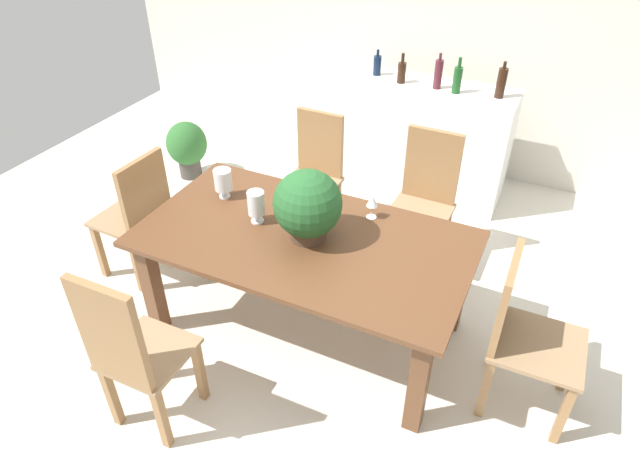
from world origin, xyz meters
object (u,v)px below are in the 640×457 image
at_px(wine_bottle_amber, 377,65).
at_px(wine_bottle_green, 501,83).
at_px(chair_foot_end, 521,329).
at_px(crystal_vase_left, 256,204).
at_px(kitchen_counter, 424,140).
at_px(wine_bottle_tall, 402,72).
at_px(wine_bottle_clear, 438,74).
at_px(chair_near_left, 131,351).
at_px(wine_bottle_dark, 457,79).
at_px(chair_far_right, 425,195).
at_px(flower_centerpiece, 308,205).
at_px(crystal_vase_center_near, 223,180).
at_px(dining_table, 305,252).
at_px(chair_far_left, 315,171).
at_px(chair_head_end, 139,212).
at_px(potted_plant_floor, 187,146).
at_px(wine_glass, 372,202).

bearing_deg(wine_bottle_amber, wine_bottle_green, -2.82).
xyz_separation_m(chair_foot_end, crystal_vase_left, (-1.60, 0.02, 0.32)).
xyz_separation_m(kitchen_counter, wine_bottle_amber, (-0.49, 0.05, 0.57)).
relative_size(wine_bottle_tall, wine_bottle_clear, 0.86).
distance_m(wine_bottle_clear, wine_bottle_green, 0.49).
xyz_separation_m(chair_foot_end, kitchen_counter, (-1.13, 2.00, -0.05)).
height_order(chair_near_left, wine_bottle_dark, wine_bottle_dark).
height_order(chair_far_right, flower_centerpiece, flower_centerpiece).
bearing_deg(wine_bottle_clear, wine_bottle_amber, 172.00).
relative_size(chair_foot_end, wine_bottle_clear, 3.38).
bearing_deg(crystal_vase_center_near, dining_table, -13.93).
bearing_deg(wine_bottle_green, chair_foot_end, -73.77).
xyz_separation_m(wine_bottle_clear, wine_bottle_green, (0.49, 0.03, -0.00)).
distance_m(chair_far_left, wine_bottle_green, 1.59).
bearing_deg(chair_far_left, chair_head_end, -128.20).
xyz_separation_m(chair_head_end, crystal_vase_left, (0.95, 0.02, 0.32)).
bearing_deg(flower_centerpiece, crystal_vase_left, 178.37).
height_order(chair_foot_end, chair_far_right, chair_far_right).
bearing_deg(potted_plant_floor, wine_bottle_clear, 18.11).
height_order(chair_foot_end, wine_bottle_dark, wine_bottle_dark).
relative_size(flower_centerpiece, wine_glass, 2.71).
bearing_deg(kitchen_counter, wine_bottle_dark, -14.73).
relative_size(wine_bottle_clear, wine_bottle_green, 1.00).
relative_size(crystal_vase_left, wine_bottle_dark, 0.74).
relative_size(chair_foot_end, wine_bottle_green, 3.39).
relative_size(chair_far_right, flower_centerpiece, 2.37).
distance_m(chair_far_left, kitchen_counter, 1.13).
distance_m(chair_far_left, potted_plant_floor, 1.48).
bearing_deg(chair_far_left, chair_far_right, 1.35).
relative_size(dining_table, crystal_vase_center_near, 9.85).
height_order(flower_centerpiece, wine_bottle_tall, wine_bottle_tall).
bearing_deg(chair_near_left, chair_foot_end, -149.64).
bearing_deg(wine_bottle_green, kitchen_counter, 179.63).
relative_size(chair_foot_end, wine_bottle_dark, 3.39).
height_order(dining_table, wine_glass, wine_glass).
xyz_separation_m(dining_table, flower_centerpiece, (0.02, 0.01, 0.34)).
bearing_deg(chair_foot_end, kitchen_counter, 28.62).
xyz_separation_m(kitchen_counter, potted_plant_floor, (-2.02, -0.71, -0.18)).
distance_m(dining_table, wine_glass, 0.51).
bearing_deg(flower_centerpiece, wine_glass, 53.54).
xyz_separation_m(chair_near_left, crystal_vase_left, (0.11, 1.05, 0.28)).
relative_size(crystal_vase_center_near, potted_plant_floor, 0.37).
bearing_deg(wine_bottle_amber, wine_bottle_dark, -8.45).
relative_size(chair_near_left, chair_far_left, 1.09).
bearing_deg(wine_bottle_tall, wine_bottle_dark, -2.84).
xyz_separation_m(chair_head_end, wine_bottle_green, (1.97, 2.00, 0.56)).
relative_size(dining_table, wine_bottle_green, 6.89).
distance_m(chair_far_left, crystal_vase_left, 1.07).
height_order(chair_near_left, chair_far_left, chair_near_left).
relative_size(wine_bottle_clear, wine_bottle_dark, 1.00).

